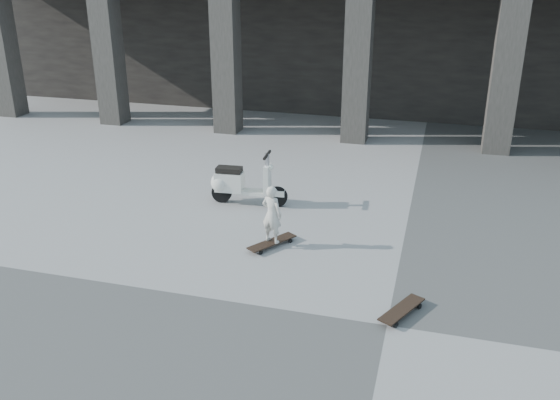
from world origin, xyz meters
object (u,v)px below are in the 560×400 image
(child, at_px, (272,214))
(scooter, at_px, (236,183))
(longboard, at_px, (272,243))
(skateboard_spare, at_px, (402,310))

(child, relative_size, scooter, 0.65)
(longboard, distance_m, skateboard_spare, 2.74)
(longboard, bearing_deg, scooter, 69.09)
(skateboard_spare, height_order, child, child)
(skateboard_spare, relative_size, scooter, 0.58)
(longboard, relative_size, child, 0.91)
(skateboard_spare, height_order, scooter, scooter)
(skateboard_spare, xyz_separation_m, child, (-2.28, 1.52, 0.51))
(longboard, height_order, child, child)
(longboard, bearing_deg, skateboard_spare, -91.02)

